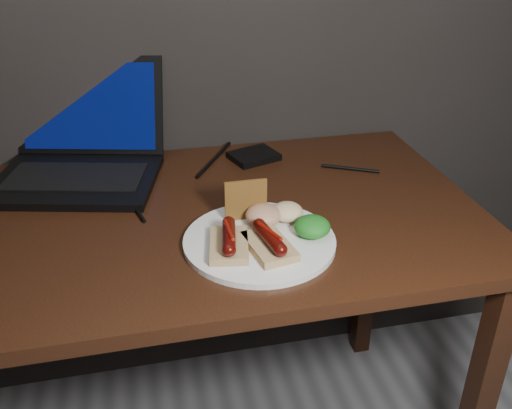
% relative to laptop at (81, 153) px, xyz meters
% --- Properties ---
extents(desk, '(1.40, 0.70, 0.75)m').
position_rel_laptop_xyz_m(desk, '(0.14, -0.26, -0.14)').
color(desk, '#381E0E').
rests_on(desk, ground).
extents(laptop, '(0.44, 0.43, 0.25)m').
position_rel_laptop_xyz_m(laptop, '(0.00, 0.00, 0.00)').
color(laptop, black).
rests_on(laptop, desk).
extents(hard_drive, '(0.13, 0.12, 0.02)m').
position_rel_laptop_xyz_m(hard_drive, '(0.42, -0.01, -0.04)').
color(hard_drive, black).
rests_on(hard_drive, desk).
extents(desk_cables, '(1.10, 0.37, 0.01)m').
position_rel_laptop_xyz_m(desk_cables, '(0.14, -0.11, -0.05)').
color(desk_cables, black).
rests_on(desk_cables, desk).
extents(plate, '(0.30, 0.30, 0.01)m').
position_rel_laptop_xyz_m(plate, '(0.34, -0.40, -0.05)').
color(plate, white).
rests_on(plate, desk).
extents(bread_sausage_left, '(0.09, 0.13, 0.04)m').
position_rel_laptop_xyz_m(bread_sausage_left, '(0.28, -0.42, -0.02)').
color(bread_sausage_left, tan).
rests_on(bread_sausage_left, plate).
extents(bread_sausage_center, '(0.09, 0.13, 0.04)m').
position_rel_laptop_xyz_m(bread_sausage_center, '(0.35, -0.44, -0.02)').
color(bread_sausage_center, tan).
rests_on(bread_sausage_center, plate).
extents(crispbread, '(0.09, 0.01, 0.08)m').
position_rel_laptop_xyz_m(crispbread, '(0.33, -0.32, 0.00)').
color(crispbread, '#915C27').
rests_on(crispbread, plate).
extents(salad_greens, '(0.07, 0.07, 0.04)m').
position_rel_laptop_xyz_m(salad_greens, '(0.44, -0.41, -0.02)').
color(salad_greens, '#105314').
rests_on(salad_greens, plate).
extents(salsa_mound, '(0.07, 0.07, 0.04)m').
position_rel_laptop_xyz_m(salsa_mound, '(0.36, -0.35, -0.02)').
color(salsa_mound, maroon).
rests_on(salsa_mound, plate).
extents(coleslaw_mound, '(0.06, 0.06, 0.04)m').
position_rel_laptop_xyz_m(coleslaw_mound, '(0.41, -0.34, -0.02)').
color(coleslaw_mound, beige).
rests_on(coleslaw_mound, plate).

